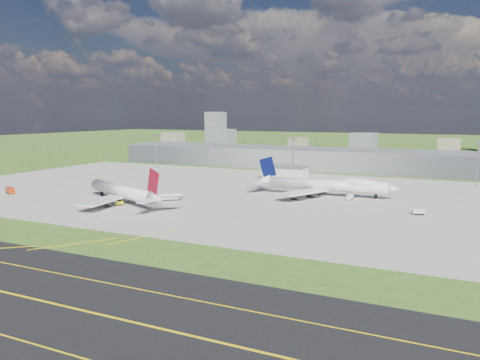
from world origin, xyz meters
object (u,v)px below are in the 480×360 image
at_px(fire_truck, 10,191).
at_px(van_white_far, 419,212).
at_px(airliner_red_twin, 124,193).
at_px(tug_yellow, 119,203).
at_px(van_white_near, 350,197).
at_px(airliner_blue_quad, 327,185).

bearing_deg(fire_truck, van_white_far, 34.40).
distance_m(airliner_red_twin, fire_truck, 71.16).
height_order(fire_truck, tug_yellow, fire_truck).
bearing_deg(van_white_near, airliner_red_twin, 124.73).
distance_m(airliner_blue_quad, van_white_far, 54.88).
xyz_separation_m(fire_truck, van_white_near, (165.08, 58.61, -0.46)).
distance_m(airliner_red_twin, van_white_near, 108.35).
distance_m(tug_yellow, van_white_far, 130.99).
xyz_separation_m(airliner_red_twin, tug_yellow, (1.75, -5.86, -4.07)).
relative_size(airliner_blue_quad, van_white_far, 13.91).
height_order(van_white_near, van_white_far, van_white_far).
xyz_separation_m(fire_truck, tug_yellow, (72.65, -0.68, -0.74)).
bearing_deg(van_white_near, van_white_far, -118.67).
bearing_deg(airliner_red_twin, airliner_blue_quad, -119.59).
xyz_separation_m(tug_yellow, van_white_far, (125.65, 37.01, 0.33)).
bearing_deg(airliner_blue_quad, van_white_near, -29.19).
xyz_separation_m(airliner_blue_quad, tug_yellow, (-79.04, -65.71, -4.40)).
height_order(tug_yellow, van_white_far, van_white_far).
distance_m(airliner_blue_quad, fire_truck, 165.09).
height_order(airliner_red_twin, van_white_far, airliner_red_twin).
relative_size(airliner_red_twin, airliner_blue_quad, 0.88).
bearing_deg(airliner_red_twin, tug_yellow, 130.53).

